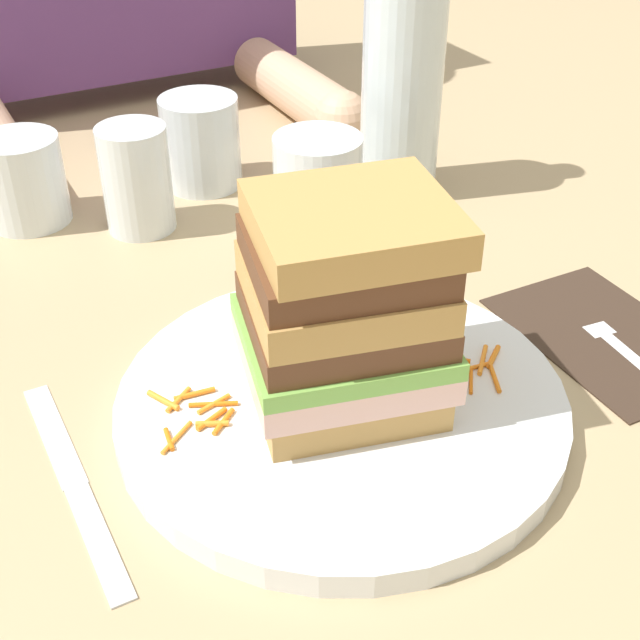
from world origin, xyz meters
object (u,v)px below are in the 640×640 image
at_px(knife, 76,487).
at_px(water_bottle, 403,72).
at_px(napkin_dark, 606,335).
at_px(empty_tumbler_0, 24,180).
at_px(juice_glass, 318,189).
at_px(empty_tumbler_1, 136,179).
at_px(empty_tumbler_2, 201,142).
at_px(sandwich, 344,308).
at_px(main_plate, 341,404).
at_px(fork, 627,348).

bearing_deg(knife, water_bottle, 33.39).
xyz_separation_m(napkin_dark, empty_tumbler_0, (-0.34, 0.39, 0.04)).
distance_m(juice_glass, empty_tumbler_1, 0.16).
relative_size(empty_tumbler_0, empty_tumbler_2, 0.91).
relative_size(sandwich, empty_tumbler_0, 1.80).
bearing_deg(napkin_dark, main_plate, 175.54).
distance_m(main_plate, empty_tumbler_0, 0.39).
xyz_separation_m(empty_tumbler_1, empty_tumbler_2, (0.08, 0.06, -0.00)).
relative_size(napkin_dark, empty_tumbler_2, 1.88).
bearing_deg(sandwich, napkin_dark, -4.43).
bearing_deg(knife, main_plate, -4.96).
relative_size(main_plate, water_bottle, 1.11).
relative_size(sandwich, napkin_dark, 0.88).
relative_size(fork, knife, 0.83).
relative_size(sandwich, empty_tumbler_1, 1.52).
xyz_separation_m(sandwich, fork, (0.22, -0.04, -0.08)).
bearing_deg(water_bottle, main_plate, -128.32).
bearing_deg(water_bottle, napkin_dark, -89.14).
bearing_deg(fork, empty_tumbler_2, 112.10).
bearing_deg(napkin_dark, juice_glass, 114.22).
xyz_separation_m(main_plate, empty_tumbler_0, (-0.12, 0.37, 0.03)).
height_order(knife, empty_tumbler_1, empty_tumbler_1).
xyz_separation_m(main_plate, water_bottle, (0.21, 0.27, 0.11)).
bearing_deg(main_plate, empty_tumbler_2, 82.36).
bearing_deg(water_bottle, knife, -146.61).
xyz_separation_m(sandwich, juice_glass, (0.10, 0.23, -0.04)).
height_order(juice_glass, empty_tumbler_2, same).
height_order(knife, water_bottle, water_bottle).
xyz_separation_m(sandwich, napkin_dark, (0.22, -0.02, -0.08)).
bearing_deg(sandwich, water_bottle, 51.80).
bearing_deg(empty_tumbler_2, water_bottle, -31.36).
distance_m(fork, empty_tumbler_0, 0.53).
relative_size(sandwich, knife, 0.73).
xyz_separation_m(fork, water_bottle, (-0.00, 0.31, 0.11)).
xyz_separation_m(napkin_dark, water_bottle, (-0.00, 0.29, 0.12)).
distance_m(sandwich, fork, 0.23).
xyz_separation_m(knife, water_bottle, (0.39, 0.26, 0.12)).
xyz_separation_m(sandwich, empty_tumbler_0, (-0.12, 0.37, -0.04)).
relative_size(napkin_dark, knife, 0.83).
height_order(fork, empty_tumbler_0, empty_tumbler_0).
xyz_separation_m(sandwich, empty_tumbler_2, (0.05, 0.37, -0.04)).
relative_size(fork, water_bottle, 0.63).
bearing_deg(knife, juice_glass, 37.96).
relative_size(juice_glass, water_bottle, 0.33).
bearing_deg(empty_tumbler_1, sandwich, -83.67).
xyz_separation_m(fork, juice_glass, (-0.11, 0.27, 0.04)).
bearing_deg(juice_glass, main_plate, -114.39).
height_order(fork, juice_glass, juice_glass).
distance_m(napkin_dark, juice_glass, 0.28).
xyz_separation_m(main_plate, juice_glass, (0.11, 0.23, 0.03)).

